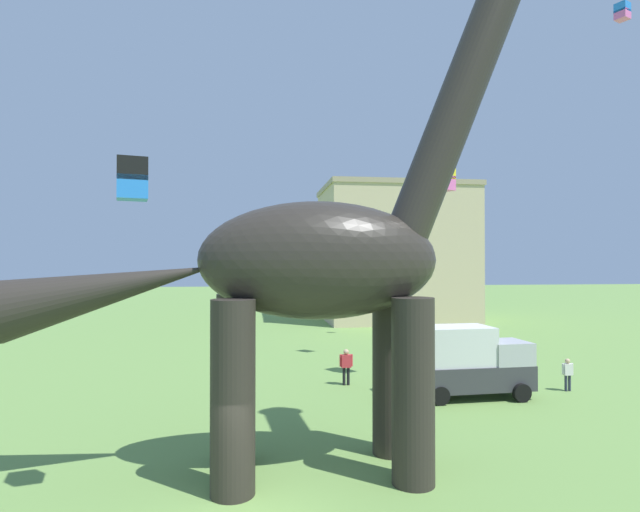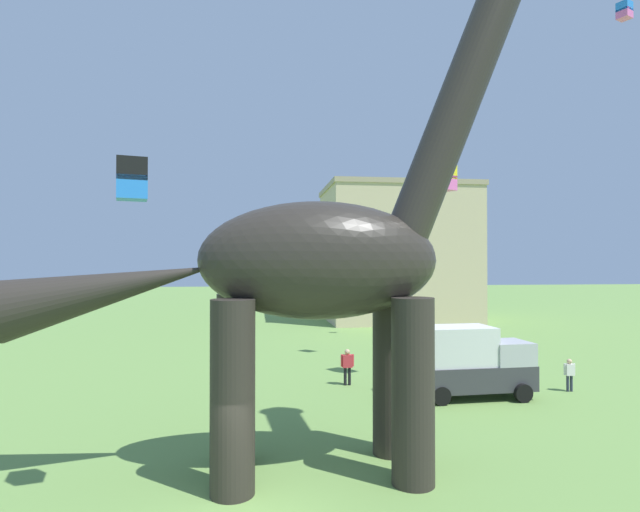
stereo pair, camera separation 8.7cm
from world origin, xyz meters
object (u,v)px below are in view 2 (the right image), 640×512
at_px(person_watching_child, 347,363).
at_px(person_far_spectator, 569,372).
at_px(dinosaur_sculpture, 317,260).
at_px(kite_mid_left, 624,11).
at_px(kite_trailing, 132,179).
at_px(kite_high_left, 444,178).
at_px(kite_high_right, 337,291).
at_px(parked_box_truck, 466,361).
at_px(kite_drifting, 444,117).

relative_size(person_watching_child, person_far_spectator, 1.16).
distance_m(dinosaur_sculpture, person_far_spectator, 15.89).
height_order(kite_mid_left, kite_trailing, kite_mid_left).
xyz_separation_m(dinosaur_sculpture, person_far_spectator, (12.92, 7.65, -5.20)).
height_order(kite_high_left, kite_trailing, kite_high_left).
bearing_deg(kite_high_right, dinosaur_sculpture, -101.02).
bearing_deg(parked_box_truck, person_far_spectator, 2.25).
xyz_separation_m(parked_box_truck, kite_drifting, (4.89, 15.39, 15.59)).
height_order(person_watching_child, kite_drifting, kite_drifting).
bearing_deg(kite_mid_left, parked_box_truck, 170.77).
height_order(kite_high_right, kite_drifting, kite_drifting).
bearing_deg(kite_mid_left, kite_high_right, 131.44).
distance_m(person_far_spectator, kite_drifting, 22.12).
distance_m(kite_mid_left, kite_high_left, 10.61).
bearing_deg(kite_drifting, kite_high_left, -110.95).
height_order(parked_box_truck, person_watching_child, parked_box_truck).
bearing_deg(parked_box_truck, dinosaur_sculpture, -139.31).
xyz_separation_m(person_far_spectator, kite_trailing, (-17.57, -9.95, 7.10)).
xyz_separation_m(parked_box_truck, kite_mid_left, (6.99, -1.14, 15.73)).
relative_size(person_watching_child, kite_drifting, 2.10).
bearing_deg(dinosaur_sculpture, parked_box_truck, 63.34).
bearing_deg(kite_high_right, person_watching_child, -95.88).
relative_size(parked_box_truck, kite_drifting, 6.75).
bearing_deg(kite_high_left, kite_drifting, 69.05).
bearing_deg(kite_trailing, kite_high_left, 44.52).
bearing_deg(kite_high_right, kite_mid_left, -48.56).
bearing_deg(person_watching_child, kite_trailing, 68.62).
relative_size(parked_box_truck, kite_trailing, 5.85).
height_order(person_far_spectator, kite_trailing, kite_trailing).
relative_size(dinosaur_sculpture, kite_trailing, 17.44).
distance_m(person_far_spectator, kite_high_right, 14.70).
height_order(person_watching_child, kite_mid_left, kite_mid_left).
relative_size(kite_mid_left, kite_drifting, 0.88).
xyz_separation_m(person_watching_child, kite_high_right, (0.86, 8.38, 3.11)).
bearing_deg(kite_mid_left, kite_drifting, 97.26).
height_order(person_far_spectator, kite_high_right, kite_high_right).
relative_size(kite_trailing, kite_drifting, 1.15).
relative_size(person_far_spectator, kite_drifting, 1.81).
height_order(person_far_spectator, kite_drifting, kite_drifting).
distance_m(dinosaur_sculpture, kite_high_left, 13.09).
height_order(kite_trailing, kite_drifting, kite_drifting).
xyz_separation_m(person_watching_child, kite_mid_left, (11.89, -4.11, 16.30)).
bearing_deg(person_far_spectator, kite_drifting, -165.38).
relative_size(dinosaur_sculpture, parked_box_truck, 2.98).
height_order(person_watching_child, person_far_spectator, person_watching_child).
relative_size(parked_box_truck, person_far_spectator, 3.72).
xyz_separation_m(person_far_spectator, kite_drifting, (-0.38, 14.94, 16.31)).
relative_size(kite_high_right, kite_mid_left, 1.75).
height_order(kite_high_right, kite_high_left, kite_high_left).
bearing_deg(person_watching_child, dinosaur_sculpture, 84.17).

